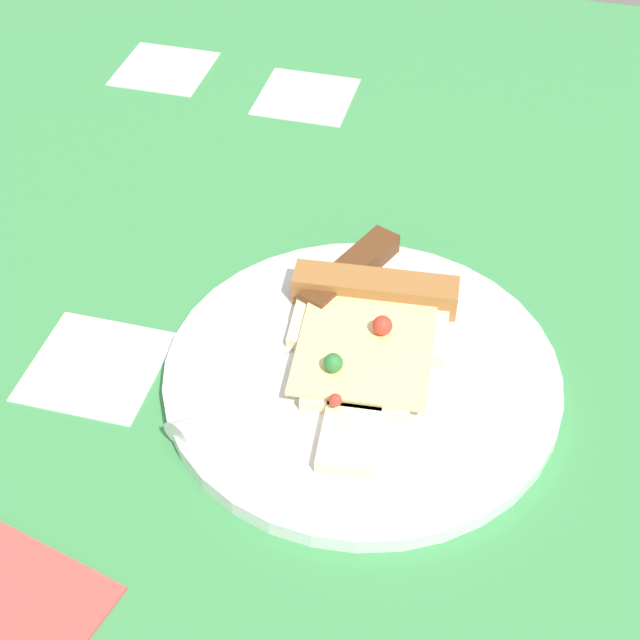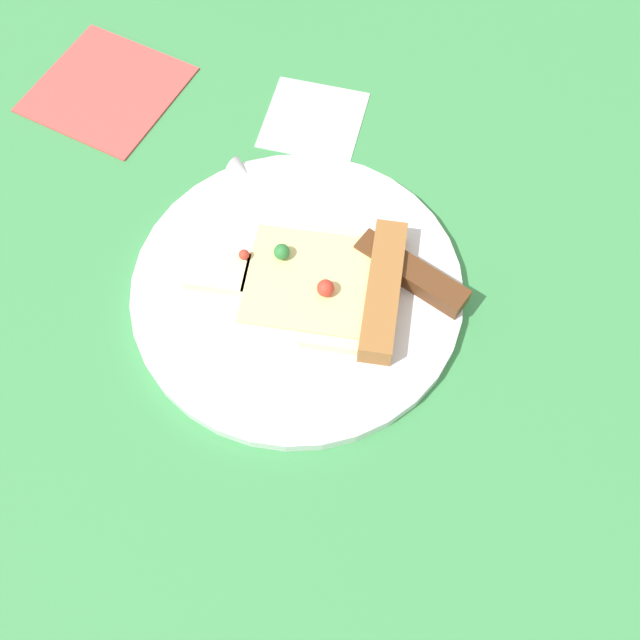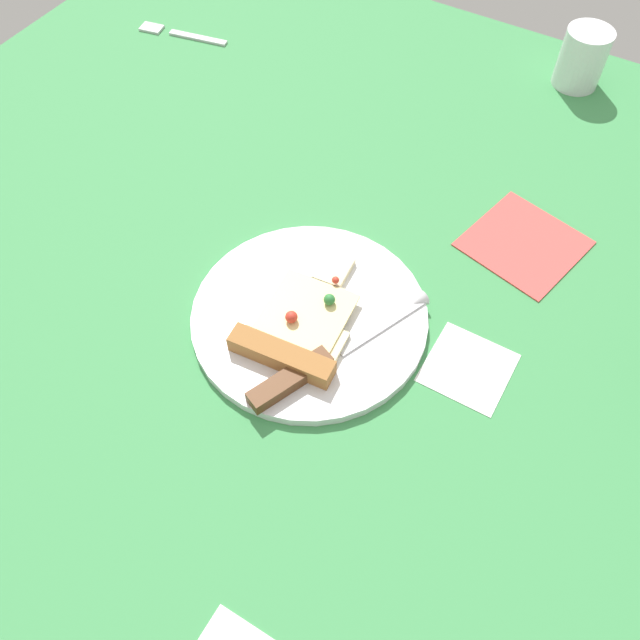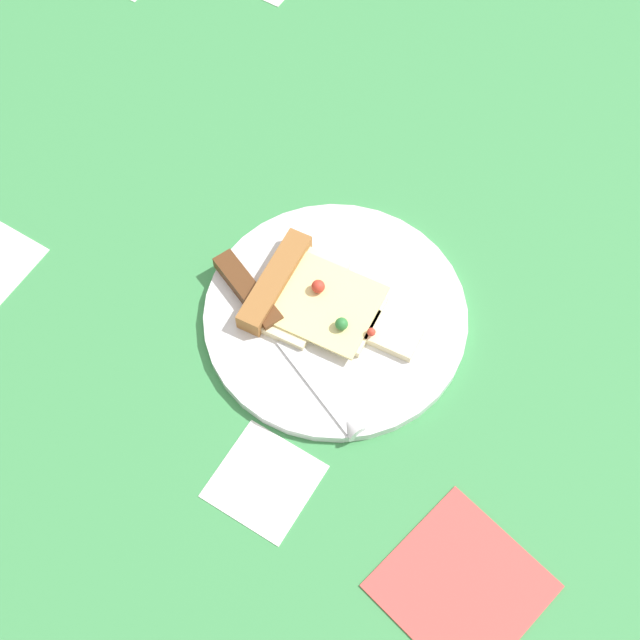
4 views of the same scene
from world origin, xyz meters
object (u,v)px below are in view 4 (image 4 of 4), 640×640
at_px(plate, 336,316).
at_px(napkin, 462,586).
at_px(pizza_slice, 313,299).
at_px(knife, 273,324).

height_order(plate, napkin, plate).
bearing_deg(plate, napkin, -36.07).
bearing_deg(plate, pizza_slice, -174.55).
relative_size(pizza_slice, napkin, 1.39).
relative_size(plate, knife, 1.19).
distance_m(plate, pizza_slice, 0.03).
height_order(pizza_slice, knife, pizza_slice).
bearing_deg(pizza_slice, knife, -29.71).
xyz_separation_m(plate, pizza_slice, (-0.03, -0.00, 0.01)).
distance_m(knife, napkin, 0.31).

